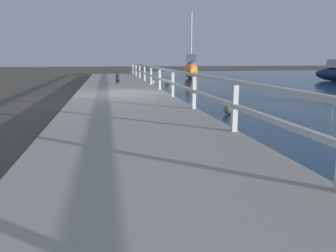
{
  "coord_description": "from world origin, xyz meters",
  "views": [
    {
      "loc": [
        -0.61,
        -13.13,
        1.63
      ],
      "look_at": [
        1.26,
        -3.13,
        -0.46
      ],
      "focal_mm": 35.0,
      "sensor_mm": 36.0,
      "label": 1
    }
  ],
  "objects": [
    {
      "name": "railing",
      "position": [
        1.75,
        0.0,
        0.94
      ],
      "size": [
        0.1,
        32.5,
        0.97
      ],
      "color": "beige",
      "rests_on": "dock_walkway"
    },
    {
      "name": "boulder_near_dock",
      "position": [
        2.22,
        7.53,
        0.17
      ],
      "size": [
        0.44,
        0.4,
        0.33
      ],
      "color": "slate",
      "rests_on": "ground"
    },
    {
      "name": "sailboat_navy",
      "position": [
        16.12,
        8.64,
        0.63
      ],
      "size": [
        2.23,
        3.49,
        5.7
      ],
      "rotation": [
        0.0,
        0.0,
        0.36
      ],
      "color": "#192347",
      "rests_on": "water_surface"
    },
    {
      "name": "dock_walkway",
      "position": [
        0.0,
        0.0,
        0.14
      ],
      "size": [
        3.69,
        36.0,
        0.27
      ],
      "color": "#9E998E",
      "rests_on": "ground"
    },
    {
      "name": "mooring_bollard",
      "position": [
        0.02,
        5.64,
        0.55
      ],
      "size": [
        0.2,
        0.2,
        0.56
      ],
      "color": "black",
      "rests_on": "dock_walkway"
    },
    {
      "name": "sailboat_orange",
      "position": [
        6.54,
        14.37,
        0.81
      ],
      "size": [
        2.59,
        5.73,
        5.37
      ],
      "rotation": [
        0.0,
        0.0,
        -0.26
      ],
      "color": "orange",
      "rests_on": "water_surface"
    },
    {
      "name": "ground_plane",
      "position": [
        0.0,
        0.0,
        0.0
      ],
      "size": [
        120.0,
        120.0,
        0.0
      ],
      "primitive_type": "plane",
      "color": "#4C473D"
    },
    {
      "name": "boulder_far_strip",
      "position": [
        2.98,
        -3.97,
        0.15
      ],
      "size": [
        0.39,
        0.35,
        0.29
      ],
      "color": "#666056",
      "rests_on": "ground"
    },
    {
      "name": "boulder_mid_strip",
      "position": [
        3.35,
        7.99,
        0.16
      ],
      "size": [
        0.42,
        0.38,
        0.32
      ],
      "color": "#666056",
      "rests_on": "ground"
    }
  ]
}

